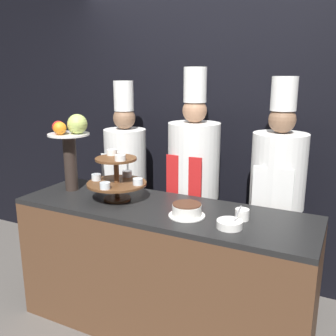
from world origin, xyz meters
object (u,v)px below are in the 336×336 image
at_px(chef_center_right, 277,191).
at_px(tiered_stand, 117,177).
at_px(cake_round, 187,210).
at_px(cup_white, 242,214).
at_px(serving_bowl_near, 230,224).
at_px(chef_left, 126,174).
at_px(chef_center_left, 193,178).
at_px(fruit_pedestal, 71,140).

bearing_deg(chef_center_right, tiered_stand, -150.35).
bearing_deg(cake_round, cup_white, 16.10).
bearing_deg(serving_bowl_near, cake_round, 168.74).
xyz_separation_m(chef_left, chef_center_left, (0.65, -0.00, 0.04)).
bearing_deg(chef_left, chef_center_right, -0.00).
relative_size(serving_bowl_near, chef_center_right, 0.09).
distance_m(chef_left, chef_center_right, 1.30).
bearing_deg(tiered_stand, chef_center_right, 29.65).
bearing_deg(cup_white, serving_bowl_near, -101.27).
relative_size(tiered_stand, fruit_pedestal, 0.72).
relative_size(fruit_pedestal, chef_center_right, 0.33).
bearing_deg(chef_center_right, fruit_pedestal, -159.74).
distance_m(fruit_pedestal, chef_center_right, 1.57).
relative_size(cup_white, serving_bowl_near, 0.57).
distance_m(fruit_pedestal, cup_white, 1.38).
bearing_deg(tiered_stand, chef_left, 117.45).
bearing_deg(tiered_stand, fruit_pedestal, 174.45).
xyz_separation_m(cake_round, serving_bowl_near, (0.30, -0.06, -0.02)).
distance_m(tiered_stand, cake_round, 0.59).
xyz_separation_m(tiered_stand, chef_center_right, (1.01, 0.57, -0.13)).
relative_size(tiered_stand, serving_bowl_near, 2.78).
bearing_deg(cup_white, fruit_pedestal, 179.23).
xyz_separation_m(fruit_pedestal, cup_white, (1.33, -0.02, -0.35)).
xyz_separation_m(cake_round, chef_left, (-0.87, 0.64, -0.02)).
xyz_separation_m(tiered_stand, cake_round, (0.57, -0.07, -0.13)).
xyz_separation_m(fruit_pedestal, serving_bowl_near, (1.30, -0.17, -0.37)).
relative_size(fruit_pedestal, serving_bowl_near, 3.87).
distance_m(tiered_stand, serving_bowl_near, 0.89).
distance_m(cup_white, chef_center_right, 0.56).
distance_m(cake_round, cup_white, 0.34).
distance_m(tiered_stand, cup_white, 0.91).
xyz_separation_m(cup_white, chef_center_left, (-0.55, 0.55, 0.02)).
xyz_separation_m(fruit_pedestal, chef_center_right, (1.44, 0.53, -0.35)).
xyz_separation_m(chef_left, chef_center_right, (1.30, -0.00, 0.03)).
bearing_deg(fruit_pedestal, chef_center_right, 20.26).
relative_size(tiered_stand, cake_round, 1.82).
bearing_deg(chef_center_left, chef_center_right, 0.01).
xyz_separation_m(serving_bowl_near, chef_left, (-1.17, 0.70, -0.01)).
xyz_separation_m(fruit_pedestal, cake_round, (1.01, -0.11, -0.35)).
bearing_deg(cake_round, chef_left, 143.52).
bearing_deg(chef_center_left, fruit_pedestal, -145.75).
bearing_deg(chef_left, cup_white, -24.59).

